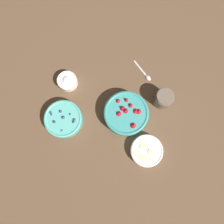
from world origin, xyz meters
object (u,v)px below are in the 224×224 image
(bowl_cream, at_px, (66,81))
(jar_chocolate, at_px, (162,99))
(bowl_bananas, at_px, (145,151))
(bowl_blueberries, at_px, (63,119))
(bowl_strawberries, at_px, (125,114))

(bowl_cream, relative_size, jar_chocolate, 1.05)
(bowl_bananas, height_order, jar_chocolate, jar_chocolate)
(bowl_blueberries, bearing_deg, jar_chocolate, -168.48)
(bowl_strawberries, bearing_deg, bowl_bananas, 118.46)
(bowl_blueberries, bearing_deg, bowl_strawberries, -175.13)
(bowl_blueberries, xyz_separation_m, bowl_cream, (-0.01, -0.20, -0.00))
(bowl_bananas, xyz_separation_m, bowl_cream, (0.40, -0.35, 0.00))
(bowl_blueberries, relative_size, bowl_cream, 1.85)
(jar_chocolate, bearing_deg, bowl_bananas, 71.02)
(bowl_strawberries, distance_m, bowl_cream, 0.34)
(bowl_cream, distance_m, jar_chocolate, 0.49)
(bowl_blueberries, relative_size, jar_chocolate, 1.94)
(bowl_strawberries, bearing_deg, jar_chocolate, -158.12)
(bowl_strawberries, xyz_separation_m, jar_chocolate, (-0.19, -0.07, 0.00))
(bowl_strawberries, relative_size, bowl_blueberries, 1.18)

